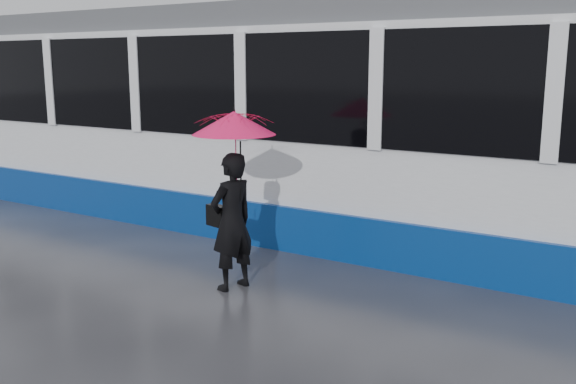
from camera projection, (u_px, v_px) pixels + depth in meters
The scene contains 6 objects.
ground at pixel (294, 291), 7.21m from camera, with size 90.00×90.00×0.00m, color #27272B.
rails at pixel (385, 239), 9.27m from camera, with size 34.00×1.51×0.02m.
tram at pixel (213, 117), 10.60m from camera, with size 26.00×2.56×3.35m.
woman at pixel (232, 222), 7.14m from camera, with size 0.57×0.37×1.55m, color black.
umbrella at pixel (234, 139), 6.93m from camera, with size 1.09×1.09×1.05m.
handbag at pixel (218, 216), 7.27m from camera, with size 0.30×0.18×0.42m.
Camera 1 is at (3.62, -5.81, 2.51)m, focal length 40.00 mm.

